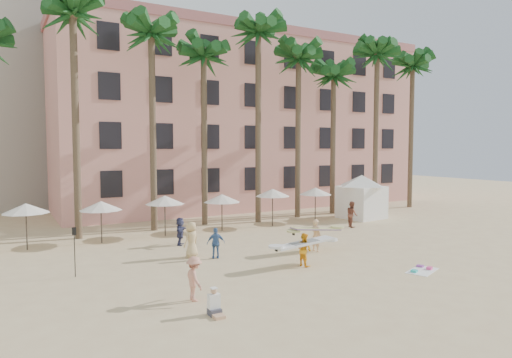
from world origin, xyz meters
The scene contains 11 objects.
ground centered at (0.00, 0.00, 0.00)m, with size 120.00×120.00×0.00m, color #D1B789.
pink_hotel centered at (7.00, 26.00, 8.00)m, with size 35.00×14.00×16.00m, color #E19489.
palm_row centered at (0.51, 15.00, 12.97)m, with size 44.40×5.40×16.30m.
umbrella_row centered at (-3.00, 12.50, 2.33)m, with size 22.50×2.70×2.73m.
cabana centered at (11.21, 12.05, 2.07)m, with size 5.02×5.02×3.50m.
beach_towel centered at (2.83, -1.26, 0.03)m, with size 2.04×1.61×0.14m.
carrier_yellow centered at (0.87, 4.31, 1.01)m, with size 2.92×0.87×1.80m.
carrier_white centered at (-1.48, 2.11, 0.88)m, with size 3.22×0.86×1.61m.
beachgoers centered at (-2.77, 6.29, 0.87)m, with size 16.54×10.83×1.87m.
paddle centered at (-11.42, 5.53, 1.41)m, with size 0.18×0.04×2.23m.
seated_man centered at (-7.92, -1.71, 0.32)m, with size 0.41×0.72×0.94m.
Camera 1 is at (-14.14, -15.68, 5.74)m, focal length 32.00 mm.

